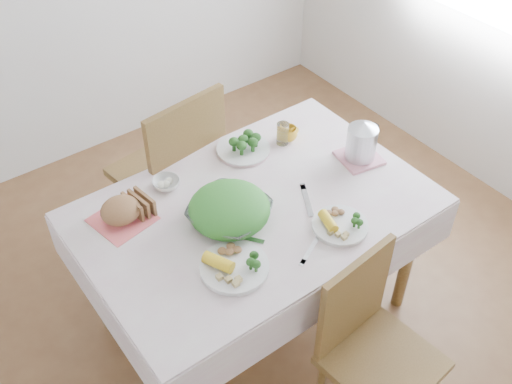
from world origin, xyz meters
TOP-DOWN VIEW (x-y plane):
  - floor at (0.00, 0.00)m, footprint 3.60×3.60m
  - dining_table at (0.00, 0.00)m, footprint 1.40×0.90m
  - tablecloth at (0.00, 0.00)m, footprint 1.50×1.00m
  - chair_near at (0.07, -0.76)m, footprint 0.44×0.44m
  - chair_far at (-0.06, 0.70)m, footprint 0.53×0.53m
  - salad_bowl at (-0.14, -0.00)m, footprint 0.42×0.42m
  - dinner_plate_left at (-0.28, -0.24)m, footprint 0.29×0.29m
  - dinner_plate_right at (0.21, -0.31)m, footprint 0.33×0.33m
  - broccoli_plate at (0.18, 0.34)m, footprint 0.33×0.33m
  - napkin at (-0.50, 0.27)m, footprint 0.27×0.27m
  - bread_loaf at (-0.50, 0.27)m, footprint 0.22×0.21m
  - fruit_bowl at (-0.24, 0.34)m, footprint 0.16×0.16m
  - yellow_mug at (0.41, 0.29)m, footprint 0.10×0.10m
  - glass_tumbler at (0.38, 0.28)m, footprint 0.08×0.08m
  - pink_tray at (0.59, -0.03)m, footprint 0.22×0.22m
  - electric_kettle at (0.59, -0.03)m, footprint 0.18×0.18m
  - fork_left at (-0.16, -0.11)m, footprint 0.14×0.18m
  - fork_right at (0.20, -0.11)m, footprint 0.12×0.19m
  - knife at (0.02, -0.34)m, footprint 0.15×0.09m

SIDE VIEW (x-z plane):
  - floor at x=0.00m, z-range 0.00..0.00m
  - dining_table at x=0.00m, z-range 0.00..0.75m
  - chair_near at x=0.07m, z-range 0.02..0.91m
  - chair_far at x=-0.06m, z-range -0.06..0.99m
  - tablecloth at x=0.00m, z-range 0.75..0.76m
  - napkin at x=-0.50m, z-range 0.76..0.77m
  - fork_left at x=-0.16m, z-range 0.76..0.77m
  - fork_right at x=0.20m, z-range 0.76..0.77m
  - knife at x=0.02m, z-range 0.76..0.77m
  - pink_tray at x=0.59m, z-range 0.76..0.78m
  - broccoli_plate at x=0.18m, z-range 0.76..0.78m
  - dinner_plate_left at x=-0.28m, z-range 0.76..0.78m
  - dinner_plate_right at x=0.21m, z-range 0.76..0.78m
  - fruit_bowl at x=-0.24m, z-range 0.76..0.80m
  - yellow_mug at x=0.41m, z-range 0.76..0.83m
  - salad_bowl at x=-0.14m, z-range 0.76..0.84m
  - bread_loaf at x=-0.50m, z-range 0.77..0.87m
  - glass_tumbler at x=0.38m, z-range 0.77..0.88m
  - electric_kettle at x=0.59m, z-range 0.78..0.98m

